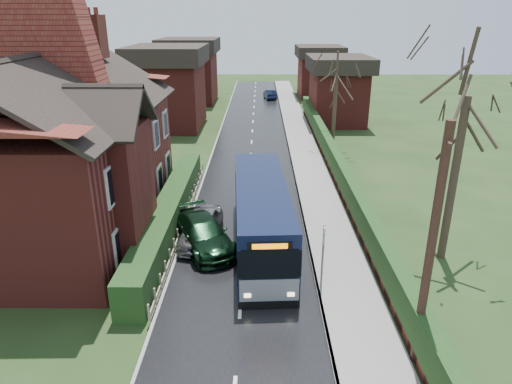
{
  "coord_description": "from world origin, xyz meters",
  "views": [
    {
      "loc": [
        0.72,
        -16.29,
        10.29
      ],
      "look_at": [
        0.53,
        5.49,
        1.8
      ],
      "focal_mm": 32.0,
      "sensor_mm": 36.0,
      "label": 1
    }
  ],
  "objects_px": {
    "bus": "(261,217)",
    "car_green": "(203,233)",
    "telegraph_pole": "(431,251)",
    "brick_house": "(63,147)",
    "bus_stop_sign": "(323,247)",
    "car_silver": "(201,227)"
  },
  "relations": [
    {
      "from": "bus",
      "to": "car_silver",
      "type": "height_order",
      "value": "bus"
    },
    {
      "from": "bus_stop_sign",
      "to": "telegraph_pole",
      "type": "distance_m",
      "value": 5.16
    },
    {
      "from": "car_green",
      "to": "car_silver",
      "type": "bearing_deg",
      "value": 80.16
    },
    {
      "from": "bus_stop_sign",
      "to": "car_green",
      "type": "bearing_deg",
      "value": 151.56
    },
    {
      "from": "brick_house",
      "to": "car_silver",
      "type": "bearing_deg",
      "value": -10.75
    },
    {
      "from": "brick_house",
      "to": "car_green",
      "type": "relative_size",
      "value": 2.94
    },
    {
      "from": "car_silver",
      "to": "car_green",
      "type": "bearing_deg",
      "value": -69.99
    },
    {
      "from": "car_silver",
      "to": "car_green",
      "type": "xyz_separation_m",
      "value": [
        0.17,
        -0.62,
        -0.01
      ]
    },
    {
      "from": "bus",
      "to": "telegraph_pole",
      "type": "xyz_separation_m",
      "value": [
        4.87,
        -7.61,
        2.39
      ]
    },
    {
      "from": "bus",
      "to": "car_green",
      "type": "height_order",
      "value": "bus"
    },
    {
      "from": "brick_house",
      "to": "bus_stop_sign",
      "type": "relative_size",
      "value": 5.19
    },
    {
      "from": "bus",
      "to": "bus_stop_sign",
      "type": "distance_m",
      "value": 4.32
    },
    {
      "from": "bus",
      "to": "car_silver",
      "type": "xyz_separation_m",
      "value": [
        -2.9,
        0.49,
        -0.8
      ]
    },
    {
      "from": "car_green",
      "to": "telegraph_pole",
      "type": "distance_m",
      "value": 11.14
    },
    {
      "from": "telegraph_pole",
      "to": "bus",
      "type": "bearing_deg",
      "value": 137.02
    },
    {
      "from": "telegraph_pole",
      "to": "bus_stop_sign",
      "type": "bearing_deg",
      "value": 135.91
    },
    {
      "from": "bus",
      "to": "bus_stop_sign",
      "type": "relative_size",
      "value": 3.65
    },
    {
      "from": "brick_house",
      "to": "telegraph_pole",
      "type": "bearing_deg",
      "value": -33.02
    },
    {
      "from": "brick_house",
      "to": "car_green",
      "type": "xyz_separation_m",
      "value": [
        6.81,
        -1.88,
        -3.66
      ]
    },
    {
      "from": "bus_stop_sign",
      "to": "telegraph_pole",
      "type": "xyz_separation_m",
      "value": [
        2.47,
        -4.03,
        2.07
      ]
    },
    {
      "from": "brick_house",
      "to": "bus",
      "type": "relative_size",
      "value": 1.42
    },
    {
      "from": "brick_house",
      "to": "bus_stop_sign",
      "type": "height_order",
      "value": "brick_house"
    }
  ]
}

